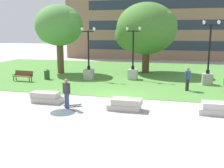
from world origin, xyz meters
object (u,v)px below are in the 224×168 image
object	(u,v)px
lamp_post_left	(89,69)
concrete_block_right	(217,109)
concrete_block_center	(47,97)
concrete_block_left	(125,104)
person_skateboarder	(67,92)
trash_bin	(47,74)
lamp_post_right	(133,69)
skateboard	(73,105)
person_bystander_near_lawn	(188,78)
lamp_post_center	(208,72)
park_bench_near_left	(23,75)

from	to	relation	value
lamp_post_left	concrete_block_right	bearing A→B (deg)	-39.53
concrete_block_center	concrete_block_left	distance (m)	5.02
person_skateboarder	lamp_post_left	world-z (taller)	lamp_post_left
concrete_block_center	trash_bin	world-z (taller)	trash_bin
lamp_post_right	skateboard	bearing A→B (deg)	-101.80
person_bystander_near_lawn	lamp_post_center	bearing A→B (deg)	58.31
concrete_block_left	lamp_post_center	distance (m)	9.91
skateboard	park_bench_near_left	xyz separation A→B (m)	(-7.16, 6.35, 0.45)
concrete_block_right	lamp_post_left	distance (m)	12.75
concrete_block_center	lamp_post_center	xyz separation A→B (m)	(10.17, 7.99, 0.77)
concrete_block_center	concrete_block_left	size ratio (longest dim) A/B	0.99
lamp_post_right	concrete_block_left	bearing A→B (deg)	-83.23
lamp_post_center	person_skateboarder	bearing A→B (deg)	-133.38
park_bench_near_left	person_bystander_near_lawn	size ratio (longest dim) A/B	1.07
concrete_block_right	person_skateboarder	world-z (taller)	person_skateboarder
trash_bin	lamp_post_left	bearing A→B (deg)	14.44
lamp_post_right	lamp_post_left	xyz separation A→B (m)	(-3.87, -0.86, -0.01)
concrete_block_center	skateboard	size ratio (longest dim) A/B	1.88
concrete_block_right	lamp_post_center	xyz separation A→B (m)	(0.33, 8.04, 0.77)
concrete_block_center	lamp_post_center	size ratio (longest dim) A/B	0.36
concrete_block_center	person_bystander_near_lawn	distance (m)	10.03
concrete_block_right	skateboard	bearing A→B (deg)	-176.43
concrete_block_left	person_bystander_near_lawn	bearing A→B (deg)	58.49
lamp_post_center	person_bystander_near_lawn	distance (m)	3.18
skateboard	lamp_post_right	distance (m)	9.70
concrete_block_center	concrete_block_right	bearing A→B (deg)	-0.32
person_skateboarder	lamp_post_left	size ratio (longest dim) A/B	0.36
person_skateboarder	trash_bin	xyz separation A→B (m)	(-5.39, 8.03, -0.46)
park_bench_near_left	lamp_post_left	size ratio (longest dim) A/B	0.39
concrete_block_center	lamp_post_left	distance (m)	8.08
concrete_block_center	skateboard	bearing A→B (deg)	-15.98
park_bench_near_left	lamp_post_right	size ratio (longest dim) A/B	0.38
concrete_block_right	skateboard	xyz separation A→B (m)	(-7.93, -0.49, -0.22)
person_skateboarder	park_bench_near_left	world-z (taller)	person_skateboarder
skateboard	concrete_block_center	bearing A→B (deg)	164.02
lamp_post_center	person_bystander_near_lawn	size ratio (longest dim) A/B	3.06
concrete_block_center	lamp_post_left	size ratio (longest dim) A/B	0.39
concrete_block_left	skateboard	bearing A→B (deg)	-177.71
concrete_block_right	person_bystander_near_lawn	size ratio (longest dim) A/B	1.07
concrete_block_center	lamp_post_center	bearing A→B (deg)	38.15
skateboard	lamp_post_left	size ratio (longest dim) A/B	0.21
skateboard	lamp_post_left	distance (m)	8.85
concrete_block_left	concrete_block_right	distance (m)	4.86
park_bench_near_left	trash_bin	bearing A→B (deg)	39.22
lamp_post_left	concrete_block_center	bearing A→B (deg)	-90.16
concrete_block_right	park_bench_near_left	distance (m)	16.18
person_skateboarder	trash_bin	bearing A→B (deg)	123.89
concrete_block_left	concrete_block_right	size ratio (longest dim) A/B	1.03
lamp_post_center	lamp_post_left	xyz separation A→B (m)	(-10.15, 0.06, -0.08)
lamp_post_left	trash_bin	world-z (taller)	lamp_post_left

